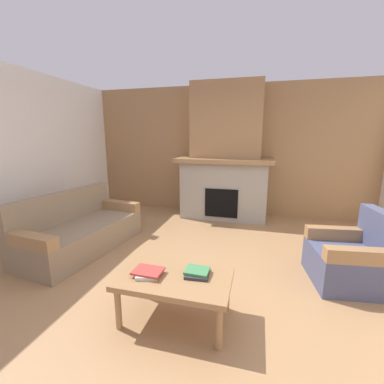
{
  "coord_description": "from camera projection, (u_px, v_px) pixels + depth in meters",
  "views": [
    {
      "loc": [
        0.67,
        -2.53,
        1.64
      ],
      "look_at": [
        -0.21,
        0.79,
        0.9
      ],
      "focal_mm": 23.69,
      "sensor_mm": 36.0,
      "label": 1
    }
  ],
  "objects": [
    {
      "name": "armchair",
      "position": [
        352.0,
        259.0,
        2.87
      ],
      "size": [
        0.85,
        0.85,
        0.85
      ],
      "color": "#474C6B",
      "rests_on": "ground"
    },
    {
      "name": "wall_back_wood_panel",
      "position": [
        227.0,
        151.0,
        5.45
      ],
      "size": [
        6.0,
        0.12,
        2.7
      ],
      "primitive_type": "cube",
      "color": "#997047",
      "rests_on": "ground"
    },
    {
      "name": "book_stack_near_edge",
      "position": [
        148.0,
        272.0,
        2.27
      ],
      "size": [
        0.27,
        0.24,
        0.05
      ],
      "color": "beige",
      "rests_on": "coffee_table"
    },
    {
      "name": "fireplace",
      "position": [
        225.0,
        161.0,
        5.14
      ],
      "size": [
        1.9,
        0.82,
        2.7
      ],
      "color": "gray",
      "rests_on": "ground"
    },
    {
      "name": "coffee_table",
      "position": [
        175.0,
        282.0,
        2.27
      ],
      "size": [
        1.0,
        0.6,
        0.43
      ],
      "color": "#997047",
      "rests_on": "ground"
    },
    {
      "name": "book_stack_center",
      "position": [
        197.0,
        272.0,
        2.28
      ],
      "size": [
        0.22,
        0.23,
        0.05
      ],
      "color": "#2D2D33",
      "rests_on": "coffee_table"
    },
    {
      "name": "couch",
      "position": [
        79.0,
        231.0,
        3.75
      ],
      "size": [
        1.05,
        1.89,
        0.85
      ],
      "color": "#847056",
      "rests_on": "ground"
    },
    {
      "name": "ground",
      "position": [
        192.0,
        283.0,
        2.91
      ],
      "size": [
        9.0,
        9.0,
        0.0
      ],
      "primitive_type": "plane",
      "color": "#9E754C"
    }
  ]
}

